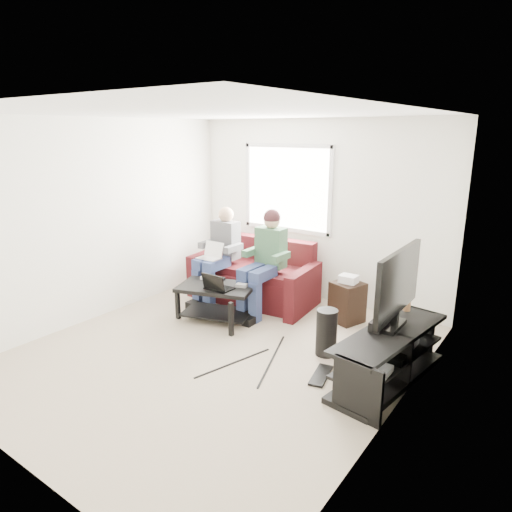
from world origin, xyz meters
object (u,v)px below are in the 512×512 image
Objects in this scene: subwoofer at (326,332)px; coffee_table at (217,295)px; tv_stand at (389,358)px; tv at (398,284)px; sofa at (255,278)px; end_table at (347,301)px.

coffee_table is at bearing 179.16° from subwoofer.
tv is at bearing 91.47° from tv_stand.
sofa is at bearing 157.67° from tv.
end_table is at bearing 101.67° from subwoofer.
tv reaches higher than tv_stand.
coffee_table is 1.71m from end_table.
sofa is 1.47m from end_table.
subwoofer is (-0.76, 0.13, 0.03)m from tv_stand.
end_table is (1.41, 0.97, -0.07)m from coffee_table.
coffee_table is 1.00× the size of tv.
subwoofer is (-0.75, 0.03, -0.72)m from tv.
end_table is (-0.96, 1.12, 0.05)m from tv_stand.
subwoofer is at bearing -78.33° from end_table.
tv_stand is at bearing -9.87° from subwoofer.
tv is 1.57m from end_table.
tv_stand is 0.77m from subwoofer.
subwoofer is (1.68, -0.97, -0.06)m from sofa.
coffee_table is at bearing -86.27° from sofa.
subwoofer is at bearing 170.13° from tv_stand.
tv_stand is 3.11× the size of subwoofer.
sofa is 2.71m from tv.
end_table is at bearing 0.84° from sofa.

